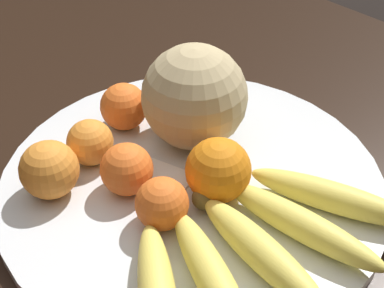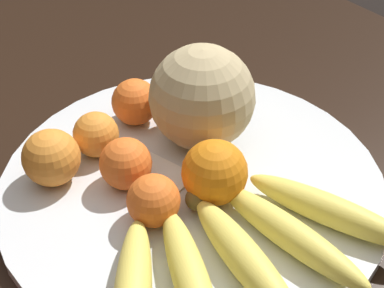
# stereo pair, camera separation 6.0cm
# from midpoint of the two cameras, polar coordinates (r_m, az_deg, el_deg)

# --- Properties ---
(kitchen_table) EXTENTS (1.34, 1.11, 0.74)m
(kitchen_table) POSITION_cam_midpoint_polar(r_m,az_deg,el_deg) (0.72, -2.87, -8.78)
(kitchen_table) COLOR black
(kitchen_table) RESTS_ON ground_plane
(fruit_bowl) EXTENTS (0.46, 0.46, 0.02)m
(fruit_bowl) POSITION_cam_midpoint_polar(r_m,az_deg,el_deg) (0.64, -2.70, -4.10)
(fruit_bowl) COLOR silver
(fruit_bowl) RESTS_ON kitchen_table
(melon) EXTENTS (0.13, 0.13, 0.13)m
(melon) POSITION_cam_midpoint_polar(r_m,az_deg,el_deg) (0.65, -2.39, 4.95)
(melon) COLOR tan
(melon) RESTS_ON fruit_bowl
(banana_bunch) EXTENTS (0.21, 0.35, 0.04)m
(banana_bunch) POSITION_cam_midpoint_polar(r_m,az_deg,el_deg) (0.54, 3.51, -11.25)
(banana_bunch) COLOR brown
(banana_bunch) RESTS_ON fruit_bowl
(orange_front_left) EXTENTS (0.06, 0.06, 0.06)m
(orange_front_left) POSITION_cam_midpoint_polar(r_m,az_deg,el_deg) (0.57, -6.30, -6.49)
(orange_front_left) COLOR orange
(orange_front_left) RESTS_ON fruit_bowl
(orange_front_right) EXTENTS (0.07, 0.07, 0.07)m
(orange_front_right) POSITION_cam_midpoint_polar(r_m,az_deg,el_deg) (0.62, -17.69, -2.73)
(orange_front_right) COLOR orange
(orange_front_right) RESTS_ON fruit_bowl
(orange_mid_center) EXTENTS (0.06, 0.06, 0.06)m
(orange_mid_center) POSITION_cam_midpoint_polar(r_m,az_deg,el_deg) (0.61, -9.82, -2.78)
(orange_mid_center) COLOR orange
(orange_mid_center) RESTS_ON fruit_bowl
(orange_back_left) EXTENTS (0.06, 0.06, 0.06)m
(orange_back_left) POSITION_cam_midpoint_polar(r_m,az_deg,el_deg) (0.66, -13.42, 0.07)
(orange_back_left) COLOR orange
(orange_back_left) RESTS_ON fruit_bowl
(orange_back_right) EXTENTS (0.07, 0.07, 0.07)m
(orange_back_right) POSITION_cam_midpoint_polar(r_m,az_deg,el_deg) (0.59, -0.11, -2.94)
(orange_back_right) COLOR orange
(orange_back_right) RESTS_ON fruit_bowl
(orange_top_small) EXTENTS (0.06, 0.06, 0.06)m
(orange_top_small) POSITION_cam_midpoint_polar(r_m,az_deg,el_deg) (0.71, -9.73, 3.86)
(orange_top_small) COLOR orange
(orange_top_small) RESTS_ON fruit_bowl
(produce_tag) EXTENTS (0.10, 0.07, 0.00)m
(produce_tag) POSITION_cam_midpoint_polar(r_m,az_deg,el_deg) (0.64, -6.63, -3.08)
(produce_tag) COLOR white
(produce_tag) RESTS_ON fruit_bowl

